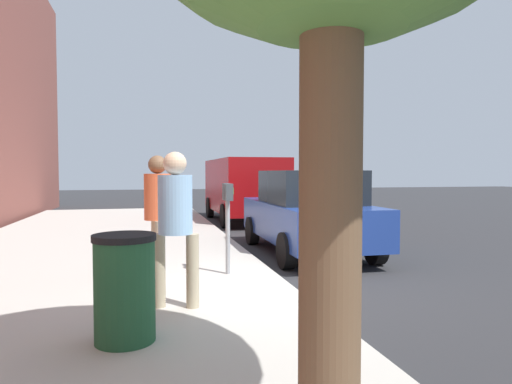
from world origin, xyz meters
The scene contains 8 objects.
ground_plane centered at (0.00, 0.00, 0.00)m, with size 80.00×80.00×0.00m, color #2B2B2D.
sidewalk_slab centered at (0.00, 3.00, 0.07)m, with size 28.00×6.00×0.15m, color #B7B2A8.
parking_meter centered at (0.51, 0.75, 1.17)m, with size 0.36×0.12×1.41m.
pedestrian_at_meter centered at (0.53, 1.81, 1.25)m, with size 0.55×0.40×1.84m.
pedestrian_bystander centered at (-1.08, 1.65, 1.24)m, with size 0.40×0.53×1.83m.
parked_sedan_near centered at (2.65, -1.35, 0.89)m, with size 4.43×2.02×1.77m.
parked_van_far centered at (9.14, -1.35, 1.26)m, with size 5.20×2.12×2.18m.
trash_bin centered at (-2.06, 2.19, 0.66)m, with size 0.59×0.59×1.01m.
Camera 1 is at (-6.43, 1.99, 1.74)m, focal length 31.91 mm.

